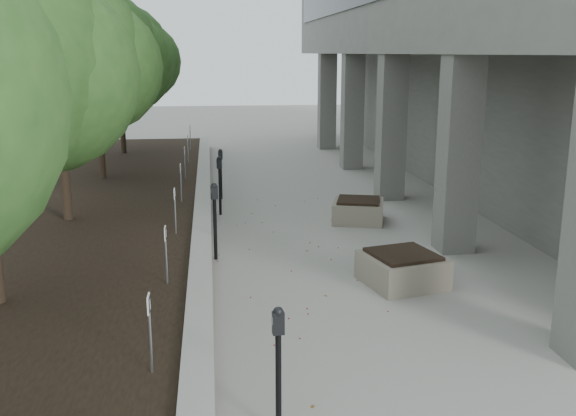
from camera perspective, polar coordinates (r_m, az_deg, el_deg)
ground at (r=7.87m, az=6.16°, el=-17.42°), size 90.00×90.00×0.00m
retaining_wall at (r=16.02m, az=-7.48°, el=-0.31°), size 0.39×26.00×0.50m
planting_bed at (r=16.50m, az=-20.34°, el=-0.82°), size 7.00×26.00×0.40m
crabapple_tree_3 at (r=14.94m, az=-19.48°, el=9.21°), size 4.60×4.00×5.44m
crabapple_tree_4 at (r=19.85m, az=-16.41°, el=10.29°), size 4.60×4.00×5.44m
crabapple_tree_5 at (r=24.79m, az=-14.55°, el=10.93°), size 4.60×4.00×5.44m
parking_sign_2 at (r=7.78m, az=-11.99°, el=-10.77°), size 0.04×0.22×0.96m
parking_sign_3 at (r=10.58m, az=-10.63°, el=-4.12°), size 0.04×0.22×0.96m
parking_sign_4 at (r=13.46m, az=-9.86°, el=-0.29°), size 0.04×0.22×0.96m
parking_sign_5 at (r=16.39m, az=-9.37°, el=2.19°), size 0.04×0.22×0.96m
parking_sign_6 at (r=19.34m, az=-9.02°, el=3.91°), size 0.04×0.22×0.96m
parking_sign_7 at (r=22.31m, az=-8.77°, el=5.17°), size 0.04×0.22×0.96m
parking_sign_8 at (r=25.28m, az=-8.57°, el=6.14°), size 0.04×0.22×0.96m
parking_meter_2 at (r=7.14m, az=-0.85°, el=-14.08°), size 0.15×0.12×1.46m
parking_meter_3 at (r=12.93m, az=-6.42°, el=-1.18°), size 0.18×0.14×1.56m
parking_meter_4 at (r=16.54m, az=-6.00°, el=1.96°), size 0.16×0.13×1.51m
parking_meter_5 at (r=18.38m, az=-5.91°, el=2.98°), size 0.15×0.11×1.43m
planter_front at (r=11.79m, az=10.00°, el=-5.23°), size 1.54×1.54×0.59m
planter_back at (r=15.99m, az=6.18°, el=-0.19°), size 1.48×1.48×0.56m
berry_scatter at (r=12.34m, az=0.50°, el=-5.55°), size 3.30×14.10×0.02m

